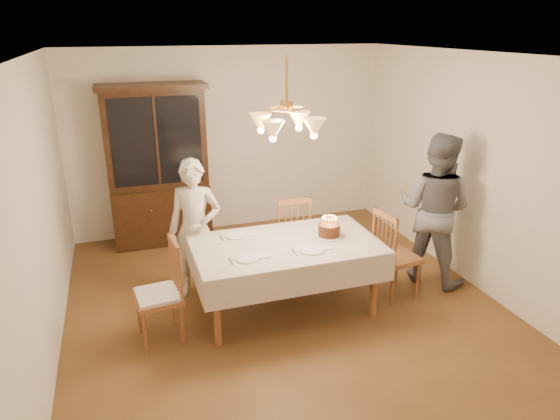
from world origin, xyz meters
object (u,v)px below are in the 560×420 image
object	(u,v)px
elderly_woman	(195,230)
chair_far_side	(290,238)
dining_table	(286,250)
birthday_cake	(329,231)
china_hutch	(158,169)

from	to	relation	value
elderly_woman	chair_far_side	bearing A→B (deg)	29.53
dining_table	chair_far_side	xyz separation A→B (m)	(0.33, 0.79, -0.24)
birthday_cake	elderly_woman	bearing A→B (deg)	156.58
dining_table	elderly_woman	distance (m)	1.03
china_hutch	birthday_cake	world-z (taller)	china_hutch
china_hutch	chair_far_side	size ratio (longest dim) A/B	2.16
dining_table	elderly_woman	xyz separation A→B (m)	(-0.83, 0.59, 0.10)
elderly_woman	birthday_cake	size ratio (longest dim) A/B	5.20
dining_table	china_hutch	size ratio (longest dim) A/B	0.88
dining_table	birthday_cake	size ratio (longest dim) A/B	6.33
china_hutch	elderly_woman	world-z (taller)	china_hutch
chair_far_side	elderly_woman	size ratio (longest dim) A/B	0.64
chair_far_side	elderly_woman	bearing A→B (deg)	-170.22
dining_table	chair_far_side	world-z (taller)	chair_far_side
china_hutch	elderly_woman	xyz separation A→B (m)	(0.22, -1.66, -0.26)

